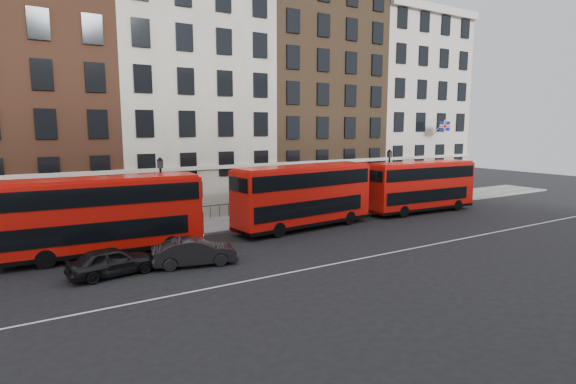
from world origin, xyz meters
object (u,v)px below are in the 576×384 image
bus_d (421,185)px  car_front (195,252)px  bus_c (303,195)px  bus_b (104,214)px  traffic_light (460,177)px  car_rear (112,261)px

bus_d → car_front: (-22.15, -4.43, -1.63)m
bus_d → bus_c: bearing=-177.4°
bus_b → traffic_light: size_ratio=3.36×
bus_b → car_rear: size_ratio=2.58×
bus_c → traffic_light: 20.42m
car_rear → traffic_light: 34.90m
bus_c → bus_b: bearing=174.1°
bus_d → traffic_light: (8.07, 2.23, 0.08)m
car_rear → bus_c: bearing=-81.4°
car_front → bus_b: bearing=52.4°
car_rear → bus_d: bearing=-88.5°
car_front → traffic_light: bearing=-65.6°
bus_d → car_rear: (-26.25, -3.92, -1.64)m
bus_d → car_rear: size_ratio=2.48×
traffic_light → bus_c: bearing=-173.7°
bus_b → car_front: bus_b is taller
traffic_light → car_front: bearing=-167.6°
bus_c → car_front: bearing=-161.8°
car_front → bus_d: bearing=-66.7°
bus_d → car_front: bus_d is taller
car_front → bus_c: bearing=-54.0°
car_rear → car_front: size_ratio=0.96×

